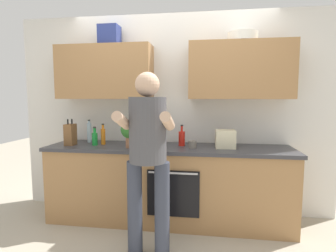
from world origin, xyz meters
name	(u,v)px	position (x,y,z in m)	size (l,w,h in m)	color
ground_plane	(168,220)	(0.00, 0.00, 0.00)	(12.00, 12.00, 0.00)	#B2A893
back_wall_unit	(171,95)	(0.00, 0.27, 1.50)	(4.00, 0.39, 2.50)	silver
counter	(168,184)	(0.00, 0.00, 0.45)	(2.84, 0.67, 0.90)	#A37547
person_standing	(148,149)	(-0.08, -0.70, 1.00)	(0.49, 0.45, 1.69)	#383D4C
bottle_soda	(95,138)	(-0.87, -0.05, 0.99)	(0.07, 0.07, 0.22)	#198C33
bottle_hotsauce	(182,138)	(0.15, 0.06, 0.99)	(0.07, 0.07, 0.25)	red
bottle_juice	(103,136)	(-0.80, 0.02, 1.01)	(0.05, 0.05, 0.25)	orange
bottle_soy	(163,136)	(-0.04, -0.10, 1.03)	(0.08, 0.08, 0.32)	black
bottle_water	(89,132)	(-1.03, 0.15, 1.03)	(0.06, 0.06, 0.29)	silver
cup_stoneware	(193,144)	(0.29, -0.06, 0.94)	(0.09, 0.09, 0.08)	slate
knife_block	(70,134)	(-1.17, -0.08, 1.03)	(0.10, 0.14, 0.31)	brown
potted_herb	(130,131)	(-0.42, -0.13, 1.09)	(0.21, 0.21, 0.31)	#9E6647
grocery_bag_rice	(225,139)	(0.65, 0.01, 1.00)	(0.22, 0.19, 0.20)	beige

